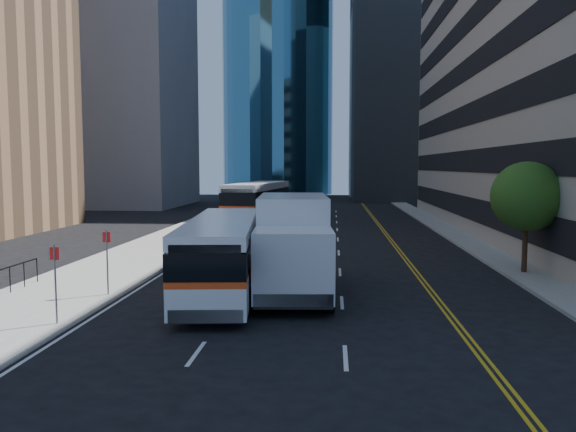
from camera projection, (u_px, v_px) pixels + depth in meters
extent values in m
plane|color=black|center=(328.00, 317.00, 18.78)|extent=(160.00, 160.00, 0.00)
cube|color=gray|center=(198.00, 229.00, 44.43)|extent=(5.00, 90.00, 0.15)
cube|color=gray|center=(449.00, 231.00, 42.88)|extent=(2.00, 90.00, 0.15)
cube|color=gray|center=(451.00, 3.00, 86.17)|extent=(30.00, 28.00, 60.00)
cube|color=gray|center=(111.00, 68.00, 71.08)|extent=(18.00, 18.00, 35.00)
cylinder|color=#332114|center=(525.00, 248.00, 25.89)|extent=(0.24, 0.24, 2.20)
sphere|color=#1F4513|center=(527.00, 196.00, 25.68)|extent=(3.20, 3.20, 3.20)
cube|color=white|center=(223.00, 271.00, 22.45)|extent=(3.63, 11.58, 1.04)
cube|color=#F04716|center=(223.00, 255.00, 22.40)|extent=(3.65, 11.61, 0.21)
cube|color=black|center=(223.00, 243.00, 22.35)|extent=(3.65, 11.61, 0.85)
cube|color=white|center=(222.00, 225.00, 22.29)|extent=(3.63, 11.58, 0.47)
cylinder|color=black|center=(181.00, 301.00, 19.06)|extent=(0.38, 0.97, 0.95)
cylinder|color=black|center=(246.00, 300.00, 19.11)|extent=(0.38, 0.97, 0.95)
cylinder|color=black|center=(205.00, 267.00, 25.48)|extent=(0.38, 0.97, 0.95)
cylinder|color=black|center=(254.00, 266.00, 25.54)|extent=(0.38, 0.97, 0.95)
cube|color=silver|center=(258.00, 210.00, 50.76)|extent=(4.47, 13.96, 1.26)
cube|color=red|center=(258.00, 202.00, 50.69)|extent=(4.49, 13.98, 0.25)
cube|color=black|center=(258.00, 195.00, 50.64)|extent=(4.49, 13.98, 1.03)
cube|color=silver|center=(258.00, 186.00, 50.56)|extent=(4.47, 13.96, 0.57)
cylinder|color=black|center=(231.00, 219.00, 47.03)|extent=(0.47, 1.17, 1.14)
cylinder|color=black|center=(262.00, 220.00, 46.52)|extent=(0.47, 1.17, 1.14)
cylinder|color=black|center=(254.00, 212.00, 54.63)|extent=(0.47, 1.17, 1.14)
cylinder|color=black|center=(281.00, 212.00, 54.12)|extent=(0.47, 1.17, 1.14)
cube|color=silver|center=(293.00, 264.00, 19.39)|extent=(2.91, 2.70, 2.39)
cube|color=black|center=(293.00, 256.00, 18.27)|extent=(2.53, 0.25, 1.25)
cube|color=silver|center=(293.00, 231.00, 23.30)|extent=(3.13, 5.66, 2.96)
cube|color=black|center=(293.00, 278.00, 22.21)|extent=(2.68, 7.66, 0.28)
cylinder|color=black|center=(257.00, 297.00, 19.27)|extent=(0.40, 1.11, 1.09)
cylinder|color=black|center=(329.00, 297.00, 19.25)|extent=(0.40, 1.11, 1.09)
cylinder|color=black|center=(265.00, 267.00, 24.95)|extent=(0.40, 1.11, 1.09)
cylinder|color=black|center=(321.00, 267.00, 24.93)|extent=(0.40, 1.11, 1.09)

